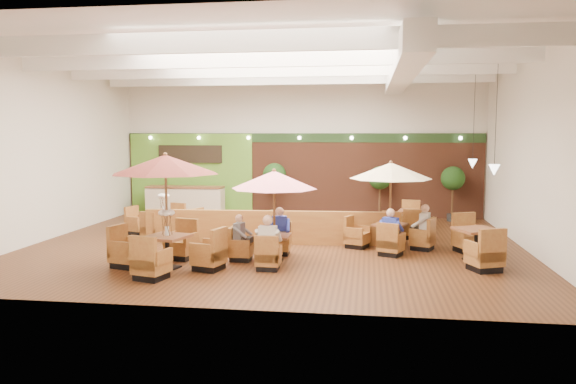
% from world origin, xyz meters
% --- Properties ---
extents(room, '(14.04, 14.00, 5.52)m').
position_xyz_m(room, '(0.25, 1.22, 3.63)').
color(room, '#381E0F').
rests_on(room, ground).
extents(service_counter, '(3.00, 0.75, 1.18)m').
position_xyz_m(service_counter, '(-4.40, 5.10, 0.58)').
color(service_counter, beige).
rests_on(service_counter, ground).
extents(booth_divider, '(7.08, 0.58, 0.98)m').
position_xyz_m(booth_divider, '(-0.34, 0.15, 0.49)').
color(booth_divider, brown).
rests_on(booth_divider, ground).
extents(table_0, '(2.85, 2.85, 2.78)m').
position_xyz_m(table_0, '(-2.09, -3.15, 1.87)').
color(table_0, brown).
rests_on(table_0, ground).
extents(table_1, '(2.22, 2.28, 2.36)m').
position_xyz_m(table_1, '(0.27, -2.08, 1.71)').
color(table_1, brown).
rests_on(table_1, ground).
extents(table_2, '(2.58, 2.58, 2.48)m').
position_xyz_m(table_2, '(3.26, -0.06, 1.70)').
color(table_2, brown).
rests_on(table_2, ground).
extents(table_3, '(2.53, 2.53, 1.49)m').
position_xyz_m(table_3, '(-3.77, 1.11, 0.42)').
color(table_3, brown).
rests_on(table_3, ground).
extents(table_4, '(1.23, 3.01, 1.05)m').
position_xyz_m(table_4, '(5.37, -1.28, 0.40)').
color(table_4, brown).
rests_on(table_4, ground).
extents(table_5, '(1.00, 2.63, 0.95)m').
position_xyz_m(table_5, '(4.06, 2.51, 0.36)').
color(table_5, brown).
rests_on(table_5, ground).
extents(topiary_0, '(0.90, 0.90, 2.09)m').
position_xyz_m(topiary_0, '(-0.91, 5.30, 1.56)').
color(topiary_0, black).
rests_on(topiary_0, ground).
extents(topiary_1, '(0.86, 0.86, 2.00)m').
position_xyz_m(topiary_1, '(3.08, 5.30, 1.49)').
color(topiary_1, black).
rests_on(topiary_1, ground).
extents(topiary_2, '(0.87, 0.87, 2.02)m').
position_xyz_m(topiary_2, '(5.71, 5.30, 1.51)').
color(topiary_2, black).
rests_on(topiary_2, ground).
extents(diner_0, '(0.42, 0.34, 0.86)m').
position_xyz_m(diner_0, '(0.32, -2.94, 0.78)').
color(diner_0, silver).
rests_on(diner_0, ground).
extents(diner_1, '(0.42, 0.35, 0.81)m').
position_xyz_m(diner_1, '(0.32, -1.23, 0.76)').
color(diner_1, '#2839AE').
rests_on(diner_1, ground).
extents(diner_2, '(0.32, 0.38, 0.73)m').
position_xyz_m(diner_2, '(-0.54, -2.08, 0.73)').
color(diner_2, slate).
rests_on(diner_2, ground).
extents(diner_3, '(0.45, 0.42, 0.81)m').
position_xyz_m(diner_3, '(3.26, -0.96, 0.76)').
color(diner_3, '#2839AE').
rests_on(diner_3, ground).
extents(diner_4, '(0.41, 0.45, 0.82)m').
position_xyz_m(diner_4, '(4.16, -0.06, 0.77)').
color(diner_4, silver).
rests_on(diner_4, ground).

